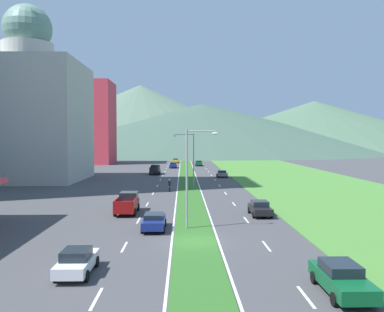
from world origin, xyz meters
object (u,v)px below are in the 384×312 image
object	(u,v)px
street_lamp_near	(190,172)
car_3	(154,221)
street_lamp_mid	(191,156)
pickup_truck_0	(155,170)
car_1	(199,163)
car_5	(173,165)
car_0	(341,278)
pickup_truck_1	(127,203)
motorcycle_rider	(170,186)
car_7	(260,208)
car_6	(77,261)
car_4	(222,174)
car_2	(176,161)

from	to	relation	value
street_lamp_near	car_3	distance (m)	5.22
street_lamp_mid	pickup_truck_0	xyz separation A→B (m)	(-7.27, 24.28, -3.99)
car_1	car_3	distance (m)	79.75
car_5	car_0	bearing A→B (deg)	-173.07
pickup_truck_1	motorcycle_rider	xyz separation A→B (m)	(3.83, 17.09, -0.24)
car_0	car_3	world-z (taller)	car_0
pickup_truck_0	motorcycle_rider	world-z (taller)	pickup_truck_0
car_7	pickup_truck_0	world-z (taller)	pickup_truck_0
street_lamp_near	car_6	xyz separation A→B (m)	(-6.69, -11.48, -4.18)
car_4	motorcycle_rider	distance (m)	23.52
car_1	car_6	world-z (taller)	car_1
car_3	car_4	xyz separation A→B (m)	(10.23, 46.40, -0.03)
street_lamp_mid	car_3	xyz separation A→B (m)	(-3.73, -28.96, -4.24)
car_0	pickup_truck_0	world-z (taller)	pickup_truck_0
street_lamp_near	car_2	xyz separation A→B (m)	(-2.95, 93.41, -4.19)
street_lamp_near	car_5	distance (m)	71.54
car_3	car_5	size ratio (longest dim) A/B	0.94
street_lamp_near	car_4	bearing A→B (deg)	81.23
motorcycle_rider	street_lamp_mid	bearing A→B (deg)	-39.14
street_lamp_near	car_0	bearing A→B (deg)	-63.68
street_lamp_mid	pickup_truck_0	distance (m)	25.65
car_4	car_7	bearing A→B (deg)	-0.05
street_lamp_near	pickup_truck_0	xyz separation A→B (m)	(-6.64, 53.02, -3.94)
car_7	pickup_truck_0	size ratio (longest dim) A/B	0.80
car_4	pickup_truck_0	xyz separation A→B (m)	(-13.77, 6.83, 0.28)
street_lamp_near	car_4	world-z (taller)	street_lamp_near
car_2	car_1	bearing A→B (deg)	-154.41
street_lamp_mid	car_7	bearing A→B (deg)	-74.23
street_lamp_mid	pickup_truck_1	distance (m)	22.57
pickup_truck_1	car_5	bearing A→B (deg)	-2.91
street_lamp_mid	motorcycle_rider	distance (m)	6.63
car_3	pickup_truck_1	xyz separation A→B (m)	(-3.33, 7.90, 0.25)
car_0	car_6	xyz separation A→B (m)	(-13.95, 3.19, -0.03)
street_lamp_mid	car_2	bearing A→B (deg)	93.17
car_3	motorcycle_rider	world-z (taller)	motorcycle_rider
car_2	car_5	xyz separation A→B (m)	(-0.24, -22.06, 0.03)
pickup_truck_0	car_5	bearing A→B (deg)	-10.67
street_lamp_mid	car_6	world-z (taller)	street_lamp_mid
car_2	car_6	bearing A→B (deg)	177.96
car_6	pickup_truck_0	world-z (taller)	pickup_truck_0
car_1	motorcycle_rider	world-z (taller)	motorcycle_rider
pickup_truck_0	car_6	bearing A→B (deg)	179.96
pickup_truck_0	car_3	bearing A→B (deg)	-176.19
motorcycle_rider	car_1	bearing A→B (deg)	-6.74
car_3	pickup_truck_0	bearing A→B (deg)	3.81
car_2	car_6	size ratio (longest dim) A/B	0.96
street_lamp_near	car_7	xyz separation A→B (m)	(7.09, 5.86, -4.18)
car_2	pickup_truck_0	size ratio (longest dim) A/B	0.74
car_4	car_7	xyz separation A→B (m)	(-0.03, -40.33, 0.04)
car_0	motorcycle_rider	size ratio (longest dim) A/B	2.38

